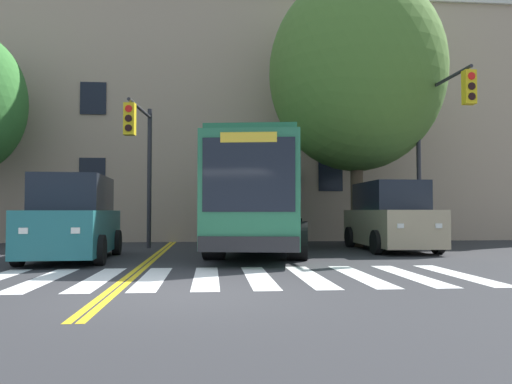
{
  "coord_description": "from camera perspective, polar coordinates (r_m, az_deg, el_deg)",
  "views": [
    {
      "loc": [
        0.53,
        -8.29,
        1.35
      ],
      "look_at": [
        2.0,
        8.05,
        1.97
      ],
      "focal_mm": 35.0,
      "sensor_mm": 36.0,
      "label": 1
    }
  ],
  "objects": [
    {
      "name": "traffic_light_near_corner",
      "position": [
        17.83,
        20.0,
        6.59
      ],
      "size": [
        0.34,
        3.78,
        5.89
      ],
      "color": "#28282D",
      "rests_on": "ground"
    },
    {
      "name": "traffic_light_overhead",
      "position": [
        17.55,
        -12.96,
        4.84
      ],
      "size": [
        0.53,
        3.08,
        5.11
      ],
      "color": "#28282D",
      "rests_on": "ground"
    },
    {
      "name": "ground_plane",
      "position": [
        8.42,
        -8.86,
        -11.38
      ],
      "size": [
        120.0,
        120.0,
        0.0
      ],
      "primitive_type": "plane",
      "color": "#303033"
    },
    {
      "name": "lane_line_yellow_inner",
      "position": [
        24.27,
        -9.24,
        -5.33
      ],
      "size": [
        0.12,
        36.0,
        0.01
      ],
      "primitive_type": "cube",
      "color": "gold",
      "rests_on": "ground"
    },
    {
      "name": "car_tan_far_lane",
      "position": [
        17.73,
        15.04,
        -2.89
      ],
      "size": [
        2.22,
        5.01,
        2.34
      ],
      "color": "tan",
      "rests_on": "ground"
    },
    {
      "name": "lane_line_yellow_outer",
      "position": [
        24.26,
        -8.87,
        -5.34
      ],
      "size": [
        0.12,
        36.0,
        0.01
      ],
      "primitive_type": "cube",
      "color": "gold",
      "rests_on": "ground"
    },
    {
      "name": "car_teal_near_lane",
      "position": [
        14.67,
        -20.12,
        -3.04
      ],
      "size": [
        2.34,
        4.9,
        2.32
      ],
      "color": "#236B70",
      "rests_on": "ground"
    },
    {
      "name": "building_facade",
      "position": [
        26.89,
        -4.86,
        7.53
      ],
      "size": [
        39.15,
        9.27,
        11.75
      ],
      "color": "tan",
      "rests_on": "ground"
    },
    {
      "name": "street_tree_curbside_large",
      "position": [
        20.05,
        11.34,
        13.19
      ],
      "size": [
        9.25,
        9.31,
        10.45
      ],
      "color": "brown",
      "rests_on": "ground"
    },
    {
      "name": "crosswalk",
      "position": [
        10.27,
        -2.72,
        -9.71
      ],
      "size": [
        10.06,
        3.6,
        0.01
      ],
      "color": "white",
      "rests_on": "ground"
    },
    {
      "name": "city_bus",
      "position": [
        17.42,
        0.78,
        -0.43
      ],
      "size": [
        4.24,
        12.15,
        3.45
      ],
      "color": "#28704C",
      "rests_on": "ground"
    },
    {
      "name": "car_silver_behind_bus",
      "position": [
        27.27,
        0.13,
        -2.86
      ],
      "size": [
        2.63,
        5.15,
        2.16
      ],
      "color": "#B7BABF",
      "rests_on": "ground"
    }
  ]
}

